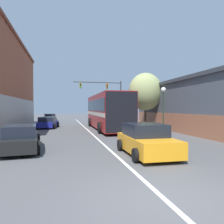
% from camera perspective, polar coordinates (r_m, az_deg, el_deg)
% --- Properties ---
extents(ground_plane, '(160.00, 160.00, 0.00)m').
position_cam_1_polar(ground_plane, '(5.78, 13.23, -21.02)').
color(ground_plane, '#4C4C4F').
extents(lane_center_line, '(0.14, 42.99, 0.01)m').
position_cam_1_polar(lane_center_line, '(20.56, -6.01, -5.03)').
color(lane_center_line, silver).
rests_on(lane_center_line, ground_plane).
extents(bus, '(3.00, 12.35, 3.50)m').
position_cam_1_polar(bus, '(22.53, -1.40, 0.50)').
color(bus, maroon).
rests_on(bus, ground_plane).
extents(hatchback_foreground, '(2.09, 3.99, 1.43)m').
position_cam_1_polar(hatchback_foreground, '(10.33, 8.91, -7.31)').
color(hatchback_foreground, orange).
rests_on(hatchback_foreground, ground_plane).
extents(parked_car_left_near, '(2.34, 4.21, 1.30)m').
position_cam_1_polar(parked_car_left_near, '(34.98, -16.00, -1.57)').
color(parked_car_left_near, slate).
rests_on(parked_car_left_near, ground_plane).
extents(parked_car_left_mid, '(2.38, 4.33, 1.22)m').
position_cam_1_polar(parked_car_left_mid, '(24.85, -16.44, -2.69)').
color(parked_car_left_mid, navy).
rests_on(parked_car_left_mid, ground_plane).
extents(parked_car_left_far, '(2.25, 4.68, 1.30)m').
position_cam_1_polar(parked_car_left_far, '(12.15, -22.75, -6.34)').
color(parked_car_left_far, black).
rests_on(parked_car_left_far, ground_plane).
extents(traffic_signal_gantry, '(7.20, 0.36, 6.26)m').
position_cam_1_polar(traffic_signal_gantry, '(32.51, -1.30, 5.14)').
color(traffic_signal_gantry, '#333338').
rests_on(traffic_signal_gantry, ground_plane).
extents(street_lamp, '(0.40, 0.40, 3.86)m').
position_cam_1_polar(street_lamp, '(18.08, 13.27, 2.41)').
color(street_lamp, '#233323').
rests_on(street_lamp, ground_plane).
extents(street_tree_near, '(3.67, 3.31, 5.97)m').
position_cam_1_polar(street_tree_near, '(23.95, 8.73, 5.26)').
color(street_tree_near, '#3D2D1E').
rests_on(street_tree_near, ground_plane).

